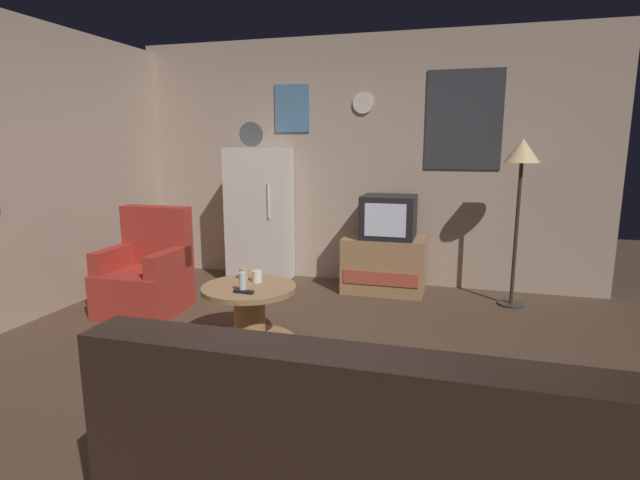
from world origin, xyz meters
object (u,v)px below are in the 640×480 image
wine_glass (243,282)px  mug_ceramic_white (257,276)px  mug_ceramic_tan (244,274)px  tv_stand (384,264)px  crt_tv (389,217)px  fridge (260,215)px  armchair (147,275)px  coffee_table (250,316)px  standing_lamp (521,164)px  remote_control (244,292)px

wine_glass → mug_ceramic_white: size_ratio=1.67×
wine_glass → mug_ceramic_tan: wine_glass is taller
tv_stand → mug_ceramic_white: (-0.76, -1.62, 0.24)m
tv_stand → crt_tv: 0.51m
fridge → crt_tv: fridge is taller
fridge → armchair: bearing=-116.8°
coffee_table → mug_ceramic_white: size_ratio=8.00×
armchair → wine_glass: bearing=-27.6°
standing_lamp → coffee_table: size_ratio=2.21×
fridge → wine_glass: size_ratio=11.80×
fridge → mug_ceramic_tan: bearing=-72.0°
crt_tv → armchair: (-2.07, -1.23, -0.46)m
crt_tv → coffee_table: bearing=-115.1°
tv_stand → standing_lamp: 1.66m
coffee_table → remote_control: size_ratio=4.80×
standing_lamp → wine_glass: bearing=-138.9°
remote_control → armchair: 1.48m
standing_lamp → mug_ceramic_white: 2.64m
tv_stand → armchair: size_ratio=0.87×
fridge → crt_tv: bearing=-0.9°
crt_tv → mug_ceramic_tan: (-0.92, -1.57, -0.27)m
coffee_table → mug_ceramic_white: 0.31m
coffee_table → remote_control: remote_control is taller
coffee_table → mug_ceramic_tan: size_ratio=8.00×
fridge → crt_tv: size_ratio=3.28×
mug_ceramic_white → remote_control: size_ratio=0.60×
fridge → coffee_table: 1.93m
mug_ceramic_tan → coffee_table: bearing=-56.1°
tv_stand → mug_ceramic_white: tv_stand is taller
crt_tv → armchair: 2.45m
coffee_table → armchair: size_ratio=0.75×
mug_ceramic_white → armchair: size_ratio=0.09×
fridge → standing_lamp: (2.67, -0.16, 0.60)m
coffee_table → crt_tv: bearing=64.9°
wine_glass → remote_control: size_ratio=1.00×
tv_stand → wine_glass: size_ratio=5.60×
fridge → wine_glass: 2.04m
standing_lamp → wine_glass: (-2.01, -1.76, -0.80)m
standing_lamp → tv_stand: bearing=173.7°
standing_lamp → mug_ceramic_white: (-2.02, -1.48, -0.83)m
tv_stand → standing_lamp: bearing=-6.3°
mug_ceramic_tan → tv_stand: bearing=60.4°
standing_lamp → coffee_table: (-2.04, -1.59, -1.12)m
tv_stand → wine_glass: wine_glass is taller
fridge → coffee_table: size_ratio=2.46×
fridge → tv_stand: (1.40, -0.02, -0.47)m
remote_control → tv_stand: bearing=73.1°
crt_tv → mug_ceramic_white: bearing=-116.1°
standing_lamp → mug_ceramic_tan: 2.71m
fridge → coffee_table: bearing=-70.3°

